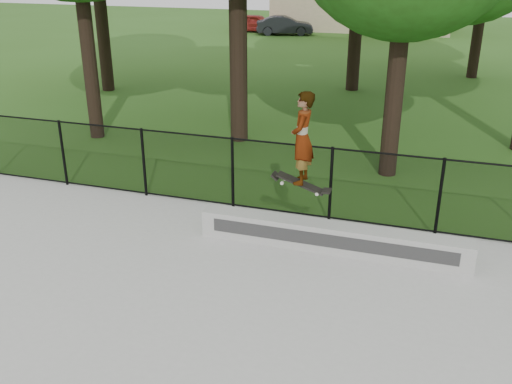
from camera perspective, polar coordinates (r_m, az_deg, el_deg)
grind_ledge at (r=10.07m, az=7.58°, el=-4.51°), size 4.74×0.40×0.48m
car_a at (r=40.34m, az=0.05°, el=16.54°), size 3.50×1.54×1.18m
car_b at (r=38.81m, az=2.89°, el=16.30°), size 3.55×2.16×1.21m
car_c at (r=39.68m, az=13.08°, el=15.86°), size 3.72×1.84×1.14m
skater_airborne at (r=9.30m, az=4.65°, el=5.16°), size 0.81×0.57×1.74m
chainlink_fence at (r=11.48m, az=-2.35°, el=1.94°), size 16.06×0.06×1.50m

